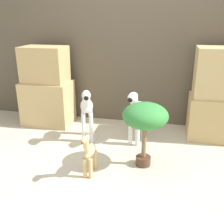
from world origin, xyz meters
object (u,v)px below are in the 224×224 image
at_px(potted_palm_front, 145,118).
at_px(zebra_left, 87,109).
at_px(zebra_right, 137,111).
at_px(giraffe_figurine, 89,153).

bearing_deg(potted_palm_front, zebra_left, 148.68).
xyz_separation_m(zebra_right, zebra_left, (-0.63, -0.05, 0.00)).
bearing_deg(zebra_left, giraffe_figurine, -71.25).
xyz_separation_m(zebra_right, potted_palm_front, (0.15, -0.52, 0.12)).
xyz_separation_m(zebra_left, potted_palm_front, (0.78, -0.48, 0.12)).
relative_size(zebra_left, giraffe_figurine, 1.45).
height_order(zebra_left, potted_palm_front, zebra_left).
distance_m(zebra_left, giraffe_figurine, 0.84).
height_order(zebra_left, giraffe_figurine, zebra_left).
xyz_separation_m(giraffe_figurine, potted_palm_front, (0.52, 0.30, 0.30)).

